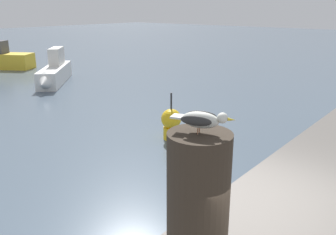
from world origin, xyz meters
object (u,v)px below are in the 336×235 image
Objects in this scene: boat_white at (54,73)px; seagull at (201,119)px; channel_buoy at (171,123)px; mooring_post at (198,216)px.

seagull is at bearing -119.44° from boat_white.
boat_white is at bearing 60.56° from seagull.
channel_buoy is at bearing 40.54° from seagull.
mooring_post is 16.04m from boat_white.
channel_buoy is (5.58, 4.76, -1.78)m from mooring_post.
mooring_post is at bearing 107.88° from seagull.
boat_white is (7.84, 13.90, -2.39)m from seagull.
channel_buoy is (5.57, 4.77, -2.44)m from seagull.
boat_white is at bearing 60.54° from mooring_post.
seagull is 16.13m from boat_white.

